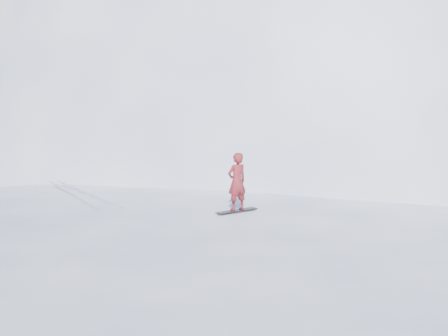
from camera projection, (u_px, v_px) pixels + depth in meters
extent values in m
plane|color=white|center=(149.00, 323.00, 12.44)|extent=(400.00, 400.00, 0.00)
ellipsoid|color=white|center=(159.00, 278.00, 15.57)|extent=(36.00, 28.00, 4.80)
ellipsoid|color=white|center=(327.00, 161.00, 44.35)|extent=(60.00, 56.00, 56.00)
ellipsoid|color=white|center=(226.00, 179.00, 34.49)|extent=(28.00, 24.00, 18.00)
ellipsoid|color=white|center=(53.00, 260.00, 17.25)|extent=(7.00, 6.30, 1.00)
ellipsoid|color=white|center=(309.00, 248.00, 18.65)|extent=(4.00, 3.60, 0.60)
cube|color=black|center=(237.00, 211.00, 14.15)|extent=(1.32, 0.52, 0.02)
imported|color=maroon|center=(237.00, 182.00, 14.04)|extent=(0.67, 0.51, 1.64)
cube|color=silver|center=(72.00, 193.00, 16.62)|extent=(1.22, 5.90, 0.04)
cube|color=silver|center=(87.00, 193.00, 16.79)|extent=(1.59, 5.82, 0.04)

